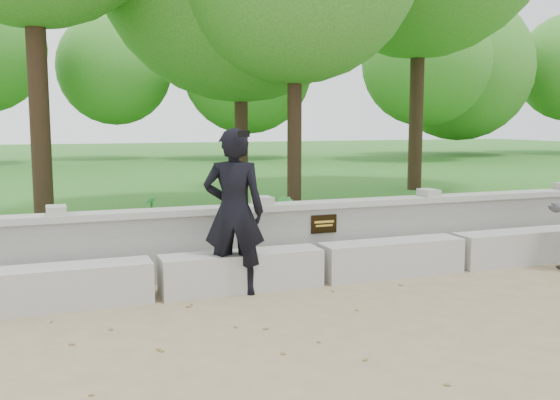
{
  "coord_description": "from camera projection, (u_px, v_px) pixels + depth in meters",
  "views": [
    {
      "loc": [
        -3.08,
        -4.9,
        1.96
      ],
      "look_at": [
        -0.51,
        1.95,
        1.03
      ],
      "focal_mm": 40.0,
      "sensor_mm": 36.0,
      "label": 1
    }
  ],
  "objects": [
    {
      "name": "shrub_b",
      "position": [
        283.0,
        219.0,
        8.88
      ],
      "size": [
        0.33,
        0.39,
        0.64
      ],
      "primitive_type": "imported",
      "rotation": [
        0.0,
        0.0,
        1.73
      ],
      "color": "#2C8334",
      "rests_on": "lawn"
    },
    {
      "name": "shrub_c",
      "position": [
        430.0,
        213.0,
        9.9
      ],
      "size": [
        0.61,
        0.58,
        0.53
      ],
      "primitive_type": "imported",
      "rotation": [
        0.0,
        0.0,
        3.6
      ],
      "color": "#2C8334",
      "rests_on": "lawn"
    },
    {
      "name": "concrete_bench",
      "position": [
        320.0,
        264.0,
        7.61
      ],
      "size": [
        11.9,
        0.45,
        0.45
      ],
      "color": "#ADAAA3",
      "rests_on": "ground"
    },
    {
      "name": "parapet_wall",
      "position": [
        299.0,
        235.0,
        8.23
      ],
      "size": [
        12.5,
        0.35,
        0.9
      ],
      "color": "#A3A09A",
      "rests_on": "ground"
    },
    {
      "name": "shrub_a",
      "position": [
        2.0,
        237.0,
        7.64
      ],
      "size": [
        0.37,
        0.37,
        0.6
      ],
      "primitive_type": "imported",
      "rotation": [
        0.0,
        0.0,
        0.79
      ],
      "color": "#2C8334",
      "rests_on": "lawn"
    },
    {
      "name": "ground",
      "position": [
        403.0,
        331.0,
        5.87
      ],
      "size": [
        80.0,
        80.0,
        0.0
      ],
      "primitive_type": "plane",
      "color": "#917E59",
      "rests_on": "ground"
    },
    {
      "name": "man_main",
      "position": [
        234.0,
        212.0,
        7.03
      ],
      "size": [
        0.81,
        0.75,
        1.89
      ],
      "color": "black",
      "rests_on": "ground"
    },
    {
      "name": "shrub_d",
      "position": [
        151.0,
        212.0,
        9.98
      ],
      "size": [
        0.29,
        0.32,
        0.53
      ],
      "primitive_type": "imported",
      "rotation": [
        0.0,
        0.0,
        4.8
      ],
      "color": "#2C8334",
      "rests_on": "lawn"
    },
    {
      "name": "lawn",
      "position": [
        156.0,
        182.0,
        18.85
      ],
      "size": [
        40.0,
        22.0,
        0.25
      ],
      "primitive_type": "cube",
      "color": "#285C1E",
      "rests_on": "ground"
    }
  ]
}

